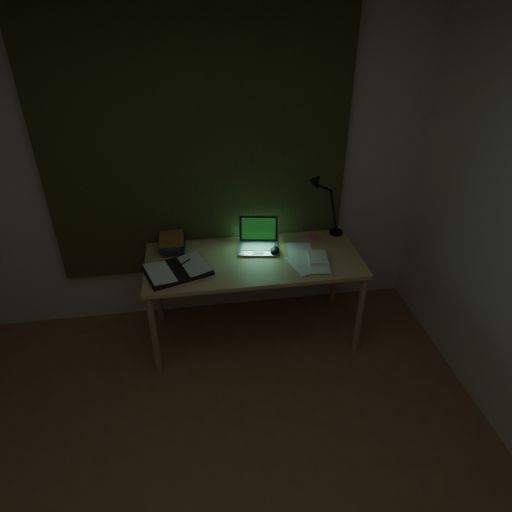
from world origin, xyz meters
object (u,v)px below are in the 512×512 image
at_px(desk, 254,298).
at_px(loose_papers, 311,256).
at_px(laptop, 258,237).
at_px(desk_lamp, 339,201).
at_px(book_stack, 172,243).
at_px(open_textbook, 177,270).

xyz_separation_m(desk, loose_papers, (0.42, -0.05, 0.37)).
xyz_separation_m(laptop, desk_lamp, (0.66, 0.16, 0.18)).
bearing_deg(book_stack, laptop, -8.79).
distance_m(book_stack, desk_lamp, 1.33).
xyz_separation_m(book_stack, desk_lamp, (1.30, 0.06, 0.23)).
distance_m(laptop, book_stack, 0.65).
height_order(laptop, book_stack, laptop).
relative_size(open_textbook, loose_papers, 1.35).
xyz_separation_m(book_stack, loose_papers, (1.01, -0.27, -0.05)).
relative_size(desk, loose_papers, 4.90).
relative_size(desk, laptop, 4.63).
distance_m(open_textbook, loose_papers, 0.98).
height_order(loose_papers, desk_lamp, desk_lamp).
distance_m(laptop, desk_lamp, 0.70).
distance_m(desk, desk_lamp, 1.00).
distance_m(open_textbook, book_stack, 0.31).
relative_size(laptop, desk_lamp, 0.59).
relative_size(desk, desk_lamp, 2.73).
xyz_separation_m(desk, laptop, (0.05, 0.12, 0.47)).
distance_m(desk, open_textbook, 0.68).
xyz_separation_m(laptop, book_stack, (-0.65, 0.10, -0.05)).
relative_size(laptop, loose_papers, 1.06).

